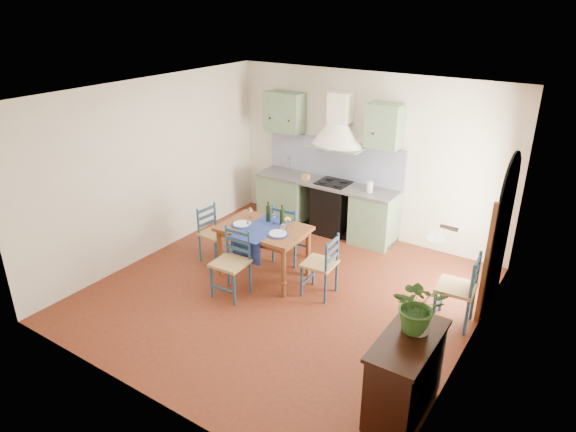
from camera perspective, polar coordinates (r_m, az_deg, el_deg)
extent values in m
plane|color=#4A230F|center=(7.39, -0.39, -8.55)|extent=(5.00, 5.00, 0.00)
cube|color=silver|center=(8.83, 8.74, 6.59)|extent=(5.00, 0.04, 2.80)
cube|color=gray|center=(9.55, -0.28, 2.09)|extent=(0.90, 0.60, 0.88)
cube|color=gray|center=(8.76, 9.56, -0.31)|extent=(0.70, 0.60, 0.88)
cube|color=black|center=(9.07, 4.97, 0.81)|extent=(0.60, 0.58, 0.88)
cube|color=slate|center=(8.98, 4.24, 3.73)|extent=(2.60, 0.64, 0.04)
cube|color=silver|center=(9.40, -0.28, 4.67)|extent=(0.45, 0.40, 0.03)
cylinder|color=silver|center=(9.49, 0.32, 5.85)|extent=(0.02, 0.02, 0.26)
cube|color=black|center=(8.90, 5.08, 3.69)|extent=(0.55, 0.48, 0.02)
cube|color=black|center=(9.34, 4.23, -1.16)|extent=(2.60, 0.50, 0.08)
cube|color=navy|center=(9.09, 5.17, 6.34)|extent=(2.65, 0.05, 0.68)
cube|color=gray|center=(9.26, -0.36, 11.49)|extent=(0.70, 0.34, 0.70)
cube|color=gray|center=(8.38, 10.65, 9.81)|extent=(0.55, 0.34, 0.70)
cone|color=white|center=(8.71, 5.47, 8.92)|extent=(0.96, 0.96, 0.40)
cube|color=white|center=(8.69, 5.87, 11.91)|extent=(0.36, 0.30, 0.50)
cube|color=silver|center=(5.86, 20.34, -3.56)|extent=(0.04, 5.00, 2.80)
cube|color=black|center=(7.36, 22.37, -3.31)|extent=(0.03, 1.00, 1.65)
cylinder|color=black|center=(7.05, 23.38, 2.70)|extent=(0.03, 1.00, 1.00)
cube|color=brown|center=(6.88, 21.17, -4.99)|extent=(0.06, 0.06, 1.65)
cube|color=brown|center=(7.85, 23.06, -1.76)|extent=(0.06, 0.06, 1.65)
cube|color=brown|center=(7.50, 22.81, -1.58)|extent=(0.04, 0.55, 1.96)
cylinder|color=silver|center=(4.67, 17.46, -1.28)|extent=(0.15, 0.04, 0.04)
cone|color=#FFEDC6|center=(4.72, 16.20, -1.78)|extent=(0.16, 0.16, 0.12)
cube|color=silver|center=(8.34, -14.88, 5.06)|extent=(0.04, 5.00, 2.80)
cube|color=silver|center=(6.37, -0.46, 13.38)|extent=(5.00, 5.00, 0.01)
cube|color=brown|center=(7.48, -2.74, -1.45)|extent=(1.29, 0.88, 0.05)
cube|color=brown|center=(7.50, -2.73, -1.90)|extent=(1.16, 0.75, 0.08)
cylinder|color=brown|center=(7.71, -7.57, -4.14)|extent=(0.07, 0.07, 0.75)
cylinder|color=brown|center=(8.20, -4.54, -2.26)|extent=(0.07, 0.07, 0.75)
cylinder|color=brown|center=(7.13, -0.52, -6.36)|extent=(0.07, 0.07, 0.75)
cylinder|color=brown|center=(7.65, 2.25, -4.16)|extent=(0.07, 0.07, 0.75)
cube|color=navy|center=(7.43, -2.97, -1.40)|extent=(0.50, 0.96, 0.01)
cube|color=navy|center=(7.23, -4.63, -3.79)|extent=(0.47, 0.03, 0.38)
cylinder|color=navy|center=(7.55, -5.17, -0.93)|extent=(0.32, 0.32, 0.01)
cylinder|color=silver|center=(7.55, -5.17, -0.86)|extent=(0.25, 0.25, 0.01)
cylinder|color=navy|center=(7.22, -1.14, -2.02)|extent=(0.32, 0.32, 0.01)
cylinder|color=silver|center=(7.22, -1.14, -1.95)|extent=(0.25, 0.25, 0.01)
cylinder|color=black|center=(7.59, -2.20, 0.47)|extent=(0.07, 0.07, 0.32)
cylinder|color=black|center=(7.47, -0.66, 0.09)|extent=(0.07, 0.07, 0.32)
cylinder|color=white|center=(7.41, -0.05, -0.96)|extent=(0.05, 0.05, 0.10)
sphere|color=yellow|center=(7.37, -0.05, -0.32)|extent=(0.10, 0.10, 0.10)
cylinder|color=navy|center=(7.25, -8.49, -7.28)|extent=(0.04, 0.04, 0.49)
cylinder|color=navy|center=(7.39, -6.74, -4.42)|extent=(0.04, 0.04, 0.97)
cylinder|color=navy|center=(7.04, -6.00, -8.14)|extent=(0.04, 0.04, 0.49)
cylinder|color=navy|center=(7.19, -4.26, -5.16)|extent=(0.04, 0.04, 0.97)
cube|color=tan|center=(7.14, -6.43, -5.22)|extent=(0.47, 0.47, 0.04)
cube|color=navy|center=(7.22, -5.57, -3.66)|extent=(0.41, 0.05, 0.05)
cube|color=navy|center=(7.16, -5.61, -2.74)|extent=(0.41, 0.05, 0.05)
cube|color=navy|center=(7.10, -5.65, -1.81)|extent=(0.41, 0.05, 0.05)
cube|color=navy|center=(7.17, -7.24, -8.07)|extent=(0.39, 0.05, 0.03)
cylinder|color=navy|center=(8.22, 2.14, -3.08)|extent=(0.04, 0.04, 0.50)
cylinder|color=navy|center=(7.80, 0.79, -2.62)|extent=(0.04, 0.04, 0.98)
cylinder|color=navy|center=(8.39, -0.22, -2.48)|extent=(0.04, 0.04, 0.50)
cylinder|color=navy|center=(7.98, -1.66, -1.99)|extent=(0.04, 0.04, 0.98)
cube|color=tan|center=(8.03, 0.27, -1.60)|extent=(0.48, 0.48, 0.04)
cube|color=navy|center=(7.82, -0.45, -1.22)|extent=(0.42, 0.05, 0.05)
cube|color=navy|center=(7.77, -0.45, -0.34)|extent=(0.42, 0.05, 0.05)
cube|color=navy|center=(7.72, -0.46, 0.54)|extent=(0.42, 0.05, 0.05)
cube|color=navy|center=(8.33, 0.94, -3.11)|extent=(0.39, 0.05, 0.03)
cylinder|color=navy|center=(8.00, -8.03, -4.27)|extent=(0.04, 0.04, 0.46)
cylinder|color=navy|center=(8.15, -9.84, -2.16)|extent=(0.04, 0.04, 0.89)
cylinder|color=navy|center=(8.22, -6.22, -3.39)|extent=(0.04, 0.04, 0.46)
cylinder|color=navy|center=(8.36, -8.03, -1.35)|extent=(0.04, 0.04, 0.89)
cube|color=tan|center=(8.12, -8.08, -1.93)|extent=(0.45, 0.45, 0.04)
cube|color=navy|center=(8.19, -8.99, -0.80)|extent=(0.06, 0.38, 0.04)
cube|color=navy|center=(8.14, -9.04, -0.04)|extent=(0.06, 0.38, 0.04)
cube|color=navy|center=(8.10, -9.09, 0.73)|extent=(0.06, 0.38, 0.04)
cube|color=navy|center=(8.13, -7.10, -4.13)|extent=(0.06, 0.36, 0.02)
cylinder|color=navy|center=(7.49, 2.85, -6.05)|extent=(0.04, 0.04, 0.47)
cylinder|color=navy|center=(7.25, 5.47, -5.19)|extent=(0.04, 0.04, 0.92)
cylinder|color=navy|center=(7.21, 1.51, -7.30)|extent=(0.04, 0.04, 0.47)
cylinder|color=navy|center=(6.96, 4.21, -6.46)|extent=(0.04, 0.04, 0.92)
cube|color=tan|center=(7.16, 3.53, -5.29)|extent=(0.46, 0.46, 0.04)
cube|color=navy|center=(7.03, 4.89, -4.73)|extent=(0.05, 0.39, 0.05)
cube|color=navy|center=(6.97, 4.93, -3.84)|extent=(0.05, 0.39, 0.05)
cube|color=navy|center=(6.92, 4.96, -2.94)|extent=(0.05, 0.39, 0.05)
cube|color=navy|center=(7.37, 2.19, -7.00)|extent=(0.06, 0.37, 0.03)
cylinder|color=navy|center=(7.18, 16.71, -8.33)|extent=(0.04, 0.04, 0.51)
cylinder|color=navy|center=(7.02, 20.10, -7.32)|extent=(0.04, 0.04, 0.99)
cylinder|color=navy|center=(6.85, 15.92, -9.91)|extent=(0.04, 0.04, 0.51)
cylinder|color=navy|center=(6.67, 19.48, -8.90)|extent=(0.04, 0.04, 0.99)
cube|color=tan|center=(6.85, 18.19, -7.54)|extent=(0.50, 0.50, 0.04)
cube|color=navy|center=(6.76, 19.99, -6.89)|extent=(0.06, 0.42, 0.05)
cube|color=navy|center=(6.70, 20.14, -5.90)|extent=(0.06, 0.42, 0.05)
cube|color=navy|center=(6.64, 20.30, -4.90)|extent=(0.06, 0.42, 0.05)
cube|color=navy|center=(7.05, 16.27, -9.48)|extent=(0.06, 0.40, 0.03)
cube|color=black|center=(5.37, 12.86, -16.93)|extent=(0.45, 1.00, 0.82)
cube|color=black|center=(5.11, 13.30, -13.28)|extent=(0.50, 1.05, 0.04)
cube|color=brown|center=(5.29, 9.43, -17.90)|extent=(0.02, 0.38, 0.63)
cube|color=brown|center=(5.62, 11.47, -15.19)|extent=(0.02, 0.38, 0.63)
cube|color=black|center=(5.41, 8.69, -22.64)|extent=(0.08, 0.08, 0.08)
cube|color=black|center=(6.02, 12.47, -17.32)|extent=(0.08, 0.08, 0.08)
cube|color=black|center=(5.95, 15.75, -18.32)|extent=(0.08, 0.08, 0.08)
imported|color=#2D5822|center=(5.07, 14.35, -9.62)|extent=(0.63, 0.59, 0.56)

